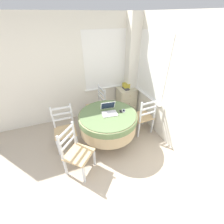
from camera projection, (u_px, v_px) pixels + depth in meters
name	position (u px, v px, depth m)	size (l,w,h in m)	color
ground_plane	(95.00, 219.00, 2.17)	(30.00, 30.00, 0.00)	#B2A38E
corner_room_shell	(120.00, 83.00, 3.11)	(4.21, 4.56, 2.55)	white
round_dining_table	(108.00, 121.00, 3.17)	(1.22, 1.22, 0.77)	#4C3D2D
laptop	(109.00, 111.00, 3.08)	(0.34, 0.33, 0.22)	white
computer_mouse	(121.00, 111.00, 3.12)	(0.05, 0.08, 0.04)	black
cell_phone	(124.00, 111.00, 3.16)	(0.11, 0.14, 0.01)	#B2B7BC
dining_chair_near_back_window	(97.00, 106.00, 3.96)	(0.47, 0.48, 0.96)	tan
dining_chair_near_right_window	(143.00, 117.00, 3.54)	(0.46, 0.45, 0.96)	tan
dining_chair_camera_near	(76.00, 153.00, 2.63)	(0.61, 0.61, 0.96)	tan
dining_chair_left_flank	(65.00, 129.00, 3.15)	(0.45, 0.44, 0.96)	tan
corner_cabinet	(126.00, 100.00, 4.38)	(0.52, 0.43, 0.75)	beige
storage_box	(126.00, 86.00, 4.16)	(0.16, 0.17, 0.13)	gold
book_on_cabinet	(126.00, 89.00, 4.13)	(0.13, 0.24, 0.02)	#3F3F44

